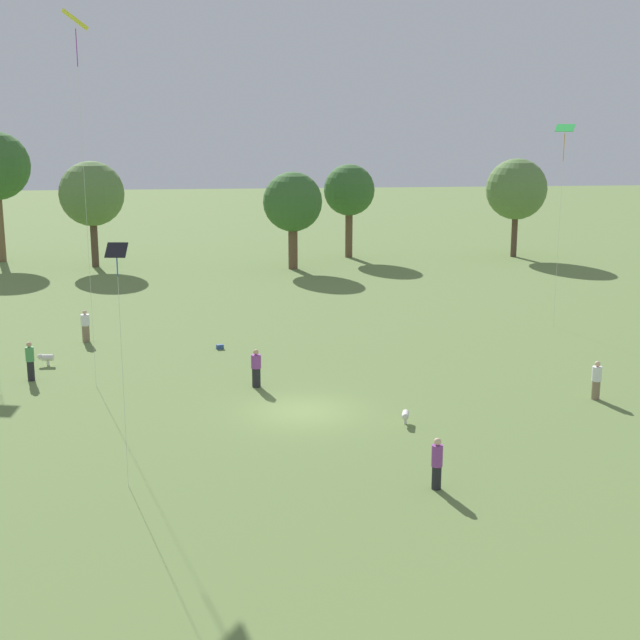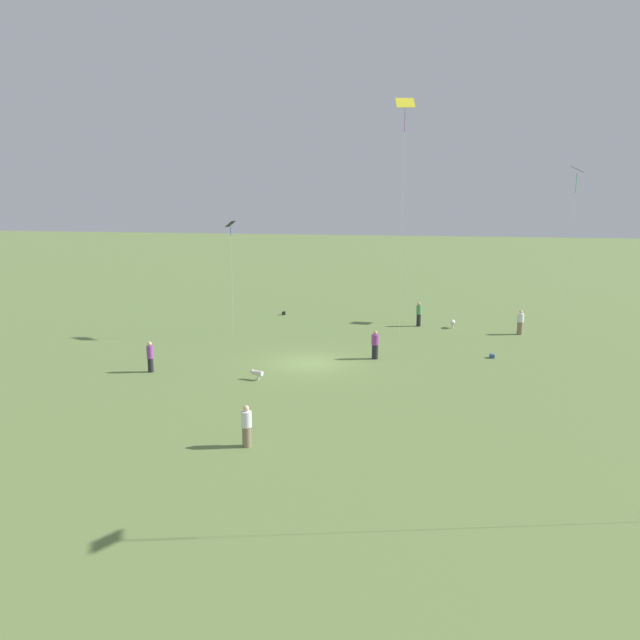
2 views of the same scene
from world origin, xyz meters
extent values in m
plane|color=olive|center=(0.00, 0.00, 0.00)|extent=(240.00, 240.00, 0.00)
cylinder|color=#232328|center=(-11.86, 5.74, 0.45)|extent=(0.39, 0.39, 0.91)
cylinder|color=#4C9956|center=(-11.86, 5.74, 1.24)|extent=(0.46, 0.46, 0.66)
sphere|color=tan|center=(-11.86, 5.74, 1.69)|extent=(0.24, 0.24, 0.24)
cylinder|color=#847056|center=(12.51, 0.23, 0.40)|extent=(0.49, 0.49, 0.81)
cylinder|color=white|center=(12.51, 0.23, 1.12)|extent=(0.58, 0.58, 0.62)
sphere|color=beige|center=(12.51, 0.23, 1.55)|extent=(0.24, 0.24, 0.24)
cylinder|color=#847056|center=(-10.41, 12.84, 0.45)|extent=(0.55, 0.55, 0.89)
cylinder|color=white|center=(-10.41, 12.84, 1.19)|extent=(0.64, 0.64, 0.60)
sphere|color=beige|center=(-10.41, 12.84, 1.61)|extent=(0.24, 0.24, 0.24)
cylinder|color=#232328|center=(-1.72, 3.61, 0.43)|extent=(0.53, 0.53, 0.87)
cylinder|color=purple|center=(-1.72, 3.61, 1.17)|extent=(0.62, 0.62, 0.61)
sphere|color=tan|center=(-1.72, 3.61, 1.60)|extent=(0.24, 0.24, 0.24)
cylinder|color=#232328|center=(3.56, -8.23, 0.39)|extent=(0.42, 0.42, 0.78)
cylinder|color=purple|center=(3.56, -8.23, 1.13)|extent=(0.50, 0.50, 0.71)
sphere|color=beige|center=(3.56, -8.23, 1.60)|extent=(0.24, 0.24, 0.24)
cube|color=yellow|center=(-8.82, 4.54, 15.57)|extent=(1.21, 1.38, 0.74)
cylinder|color=purple|center=(-8.82, 4.54, 14.46)|extent=(0.04, 0.04, 1.49)
cylinder|color=silver|center=(-8.82, 4.54, 7.79)|extent=(0.01, 0.01, 15.57)
cube|color=black|center=(-6.31, -6.86, 7.70)|extent=(0.70, 0.60, 0.41)
cylinder|color=blue|center=(-6.31, -6.86, 7.20)|extent=(0.04, 0.04, 0.62)
cylinder|color=silver|center=(-6.31, -6.86, 3.85)|extent=(0.01, 0.01, 7.70)
cube|color=black|center=(-16.35, 16.92, 11.52)|extent=(1.23, 1.16, 0.48)
cylinder|color=green|center=(-16.35, 16.92, 10.50)|extent=(0.04, 0.04, 1.44)
cylinder|color=silver|center=(-16.35, 16.92, 5.76)|extent=(0.01, 0.01, 11.52)
cylinder|color=silver|center=(3.85, -1.97, 0.37)|extent=(0.39, 0.58, 0.26)
sphere|color=silver|center=(3.76, -2.30, 0.41)|extent=(0.24, 0.24, 0.24)
cylinder|color=silver|center=(3.85, -1.97, 0.12)|extent=(0.12, 0.12, 0.24)
cylinder|color=silver|center=(-11.57, 8.23, 0.40)|extent=(0.55, 0.34, 0.31)
sphere|color=silver|center=(-11.92, 8.25, 0.45)|extent=(0.28, 0.28, 0.28)
cylinder|color=silver|center=(-11.57, 8.23, 0.12)|extent=(0.14, 0.14, 0.25)
cube|color=#262628|center=(-14.26, -5.29, 0.14)|extent=(0.30, 0.26, 0.27)
cube|color=#33518C|center=(-3.32, 10.50, 0.12)|extent=(0.41, 0.28, 0.24)
camera|label=1|loc=(-3.13, -34.37, 11.60)|focal=50.00mm
camera|label=2|loc=(34.32, 7.53, 9.58)|focal=35.00mm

